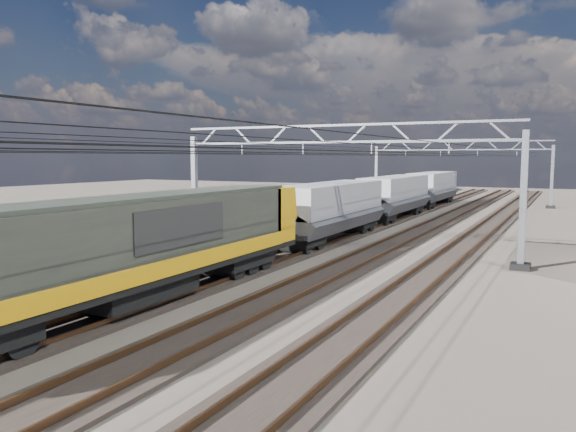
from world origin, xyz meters
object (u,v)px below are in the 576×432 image
at_px(hopper_wagon_lead, 331,207).
at_px(hopper_wagon_mid, 395,194).
at_px(hopper_wagon_third, 433,186).
at_px(catenary_gantry_mid, 336,183).
at_px(locomotive, 135,244).
at_px(catenary_gantry_far, 458,170).

height_order(hopper_wagon_lead, hopper_wagon_mid, same).
relative_size(hopper_wagon_lead, hopper_wagon_third, 1.00).
height_order(catenary_gantry_mid, hopper_wagon_mid, catenary_gantry_mid).
bearing_deg(catenary_gantry_mid, locomotive, -98.33).
relative_size(catenary_gantry_mid, hopper_wagon_lead, 1.53).
bearing_deg(catenary_gantry_far, hopper_wagon_lead, -93.58).
bearing_deg(catenary_gantry_mid, hopper_wagon_lead, 116.37).
xyz_separation_m(catenary_gantry_far, locomotive, (-2.00, -49.66, -1.58)).
bearing_deg(hopper_wagon_mid, hopper_wagon_third, 90.00).
distance_m(catenary_gantry_mid, hopper_wagon_lead, 4.80).
bearing_deg(hopper_wagon_third, hopper_wagon_lead, -90.00).
distance_m(locomotive, hopper_wagon_mid, 31.90).
distance_m(locomotive, hopper_wagon_lead, 17.70).
bearing_deg(hopper_wagon_mid, locomotive, -90.00).
bearing_deg(locomotive, hopper_wagon_lead, 90.00).
xyz_separation_m(catenary_gantry_mid, hopper_wagon_mid, (-2.00, 18.23, -1.67)).
distance_m(catenary_gantry_mid, hopper_wagon_mid, 18.42).
distance_m(catenary_gantry_far, hopper_wagon_mid, 17.96).
relative_size(catenary_gantry_mid, locomotive, 0.94).
xyz_separation_m(catenary_gantry_mid, hopper_wagon_third, (-2.00, 32.43, -1.67)).
bearing_deg(hopper_wagon_third, locomotive, -90.00).
xyz_separation_m(locomotive, hopper_wagon_third, (-0.00, 46.10, -0.09)).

